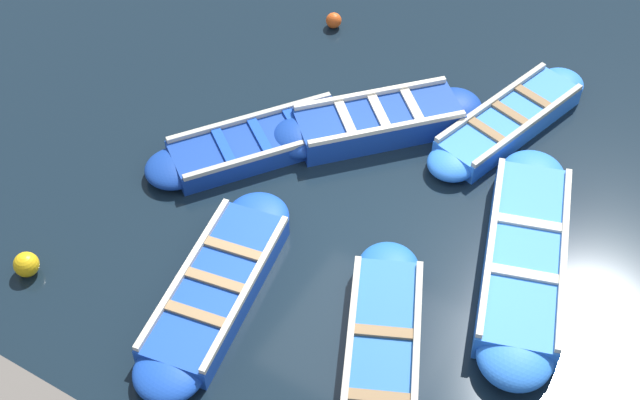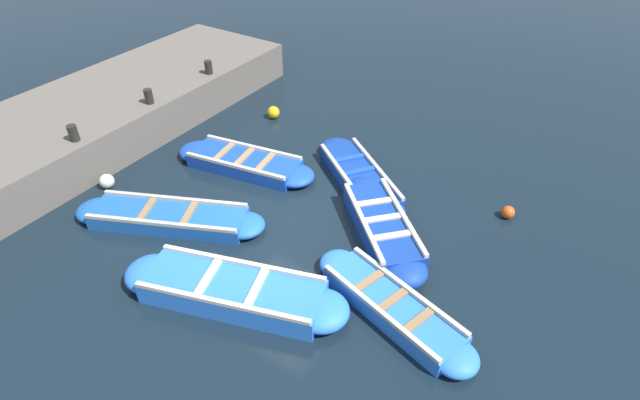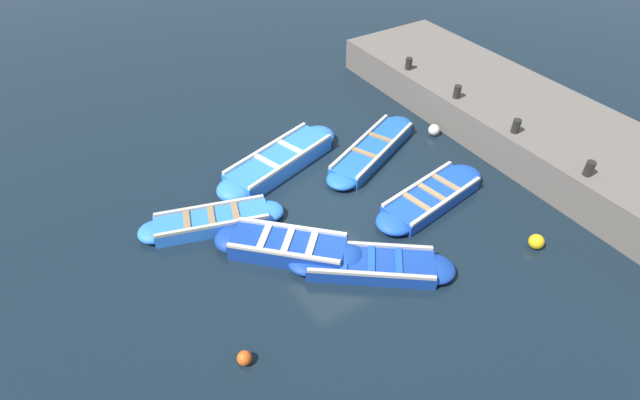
{
  "view_description": "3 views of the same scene",
  "coord_description": "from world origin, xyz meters",
  "px_view_note": "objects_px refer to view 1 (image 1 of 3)",
  "views": [
    {
      "loc": [
        6.95,
        3.3,
        9.08
      ],
      "look_at": [
        0.18,
        -0.69,
        0.43
      ],
      "focal_mm": 50.0,
      "sensor_mm": 36.0,
      "label": 1
    },
    {
      "loc": [
        -4.7,
        5.88,
        6.43
      ],
      "look_at": [
        -0.51,
        -0.61,
        0.46
      ],
      "focal_mm": 28.0,
      "sensor_mm": 36.0,
      "label": 2
    },
    {
      "loc": [
        -5.07,
        -7.38,
        7.74
      ],
      "look_at": [
        -0.51,
        -0.09,
        0.39
      ],
      "focal_mm": 28.0,
      "sensor_mm": 36.0,
      "label": 3
    }
  ],
  "objects_px": {
    "boat_drifting": "(524,258)",
    "buoy_orange_near": "(334,20)",
    "boat_centre": "(216,289)",
    "boat_near_quay": "(378,122)",
    "boat_tucked": "(509,121)",
    "boat_mid_row": "(381,371)",
    "boat_outer_left": "(260,143)",
    "buoy_yellow_far": "(26,264)"
  },
  "relations": [
    {
      "from": "boat_drifting",
      "to": "buoy_orange_near",
      "type": "height_order",
      "value": "boat_drifting"
    },
    {
      "from": "boat_centre",
      "to": "boat_drifting",
      "type": "relative_size",
      "value": 0.87
    },
    {
      "from": "boat_centre",
      "to": "boat_drifting",
      "type": "xyz_separation_m",
      "value": [
        -2.36,
        3.13,
        0.05
      ]
    },
    {
      "from": "boat_centre",
      "to": "boat_near_quay",
      "type": "bearing_deg",
      "value": 174.88
    },
    {
      "from": "boat_near_quay",
      "to": "boat_drifting",
      "type": "height_order",
      "value": "boat_drifting"
    },
    {
      "from": "boat_near_quay",
      "to": "buoy_orange_near",
      "type": "bearing_deg",
      "value": -135.75
    },
    {
      "from": "boat_tucked",
      "to": "buoy_orange_near",
      "type": "bearing_deg",
      "value": -103.99
    },
    {
      "from": "boat_mid_row",
      "to": "boat_centre",
      "type": "relative_size",
      "value": 1.1
    },
    {
      "from": "boat_outer_left",
      "to": "buoy_orange_near",
      "type": "height_order",
      "value": "boat_outer_left"
    },
    {
      "from": "boat_outer_left",
      "to": "boat_drifting",
      "type": "height_order",
      "value": "boat_drifting"
    },
    {
      "from": "buoy_orange_near",
      "to": "buoy_yellow_far",
      "type": "distance_m",
      "value": 6.53
    },
    {
      "from": "buoy_yellow_far",
      "to": "buoy_orange_near",
      "type": "bearing_deg",
      "value": 173.06
    },
    {
      "from": "boat_tucked",
      "to": "boat_near_quay",
      "type": "bearing_deg",
      "value": -57.95
    },
    {
      "from": "boat_near_quay",
      "to": "boat_mid_row",
      "type": "distance_m",
      "value": 4.18
    },
    {
      "from": "boat_mid_row",
      "to": "boat_outer_left",
      "type": "relative_size",
      "value": 1.19
    },
    {
      "from": "buoy_yellow_far",
      "to": "boat_drifting",
      "type": "bearing_deg",
      "value": 121.11
    },
    {
      "from": "boat_near_quay",
      "to": "boat_centre",
      "type": "xyz_separation_m",
      "value": [
        3.67,
        -0.33,
        -0.04
      ]
    },
    {
      "from": "boat_drifting",
      "to": "boat_near_quay",
      "type": "bearing_deg",
      "value": -115.13
    },
    {
      "from": "buoy_yellow_far",
      "to": "boat_outer_left",
      "type": "bearing_deg",
      "value": 158.19
    },
    {
      "from": "buoy_orange_near",
      "to": "boat_centre",
      "type": "bearing_deg",
      "value": 15.19
    },
    {
      "from": "boat_centre",
      "to": "buoy_orange_near",
      "type": "bearing_deg",
      "value": -164.81
    },
    {
      "from": "boat_outer_left",
      "to": "buoy_orange_near",
      "type": "bearing_deg",
      "value": -169.71
    },
    {
      "from": "buoy_orange_near",
      "to": "boat_tucked",
      "type": "bearing_deg",
      "value": 76.01
    },
    {
      "from": "boat_tucked",
      "to": "buoy_orange_near",
      "type": "xyz_separation_m",
      "value": [
        -0.87,
        -3.47,
        -0.03
      ]
    },
    {
      "from": "boat_tucked",
      "to": "buoy_yellow_far",
      "type": "distance_m",
      "value": 7.05
    },
    {
      "from": "buoy_orange_near",
      "to": "boat_outer_left",
      "type": "bearing_deg",
      "value": 10.29
    },
    {
      "from": "boat_drifting",
      "to": "buoy_orange_near",
      "type": "xyz_separation_m",
      "value": [
        -3.2,
        -4.64,
        -0.07
      ]
    },
    {
      "from": "boat_tucked",
      "to": "boat_drifting",
      "type": "bearing_deg",
      "value": 26.56
    },
    {
      "from": "boat_near_quay",
      "to": "boat_mid_row",
      "type": "bearing_deg",
      "value": 28.39
    },
    {
      "from": "boat_near_quay",
      "to": "boat_centre",
      "type": "bearing_deg",
      "value": -5.12
    },
    {
      "from": "boat_mid_row",
      "to": "boat_near_quay",
      "type": "bearing_deg",
      "value": -151.61
    },
    {
      "from": "boat_mid_row",
      "to": "boat_outer_left",
      "type": "distance_m",
      "value": 4.09
    },
    {
      "from": "boat_centre",
      "to": "boat_tucked",
      "type": "bearing_deg",
      "value": 157.32
    },
    {
      "from": "boat_near_quay",
      "to": "buoy_yellow_far",
      "type": "xyz_separation_m",
      "value": [
        4.59,
        -2.63,
        -0.04
      ]
    },
    {
      "from": "boat_outer_left",
      "to": "buoy_orange_near",
      "type": "relative_size",
      "value": 12.31
    },
    {
      "from": "boat_outer_left",
      "to": "buoy_yellow_far",
      "type": "distance_m",
      "value": 3.64
    },
    {
      "from": "boat_mid_row",
      "to": "boat_drifting",
      "type": "bearing_deg",
      "value": 160.92
    },
    {
      "from": "boat_near_quay",
      "to": "buoy_orange_near",
      "type": "distance_m",
      "value": 2.64
    },
    {
      "from": "buoy_orange_near",
      "to": "buoy_yellow_far",
      "type": "relative_size",
      "value": 0.8
    },
    {
      "from": "boat_mid_row",
      "to": "boat_outer_left",
      "type": "bearing_deg",
      "value": -127.03
    },
    {
      "from": "boat_mid_row",
      "to": "boat_tucked",
      "type": "relative_size",
      "value": 1.16
    },
    {
      "from": "boat_near_quay",
      "to": "buoy_yellow_far",
      "type": "relative_size",
      "value": 8.74
    }
  ]
}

